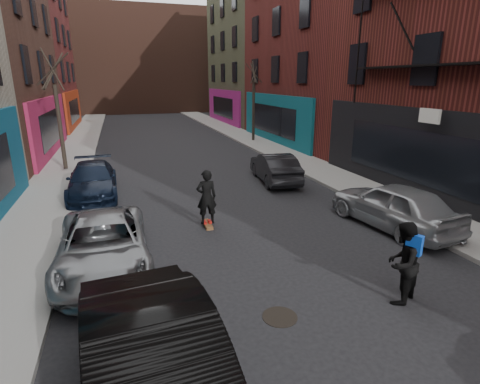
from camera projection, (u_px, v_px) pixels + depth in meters
sidewalk_left at (83, 137)px, 30.20m from camera, size 2.50×84.00×0.13m
sidewalk_right at (231, 131)px, 33.85m from camera, size 2.50×84.00×0.13m
buildings_right at (425, 15)px, 20.92m from camera, size 12.00×56.00×16.00m
building_far at (138, 62)px, 53.74m from camera, size 40.00×10.00×14.00m
tree_left_far at (57, 104)px, 18.32m from camera, size 2.00×2.00×6.50m
tree_right_far at (254, 94)px, 27.37m from camera, size 2.00×2.00×6.80m
parked_left_mid at (158, 383)px, 4.76m from camera, size 2.17×5.06×1.62m
parked_left_far at (103, 245)px, 9.15m from camera, size 2.18×4.65×1.29m
parked_left_end at (93, 180)px, 14.99m from camera, size 1.90×4.52×1.31m
parked_right_far at (394, 205)px, 11.73m from camera, size 2.33×4.54×1.48m
parked_right_end at (275, 167)px, 17.11m from camera, size 1.84×4.16×1.33m
skateboard at (207, 224)px, 12.03m from camera, size 0.23×0.80×0.10m
skateboarder at (207, 197)px, 11.76m from camera, size 0.64×0.43×1.75m
pedestrian at (402, 263)px, 7.72m from camera, size 1.08×1.00×1.78m
manhole at (280, 317)px, 7.42m from camera, size 0.83×0.83×0.01m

